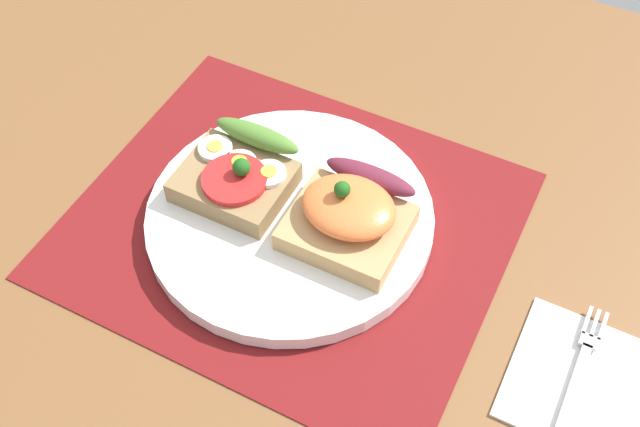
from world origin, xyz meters
TOP-DOWN VIEW (x-y plane):
  - ground_plane at (0.00, 0.00)cm, footprint 120.00×90.00cm
  - placemat at (0.00, 0.00)cm, footprint 37.77×32.42cm
  - plate at (0.00, 0.00)cm, footprint 25.57×25.57cm
  - sandwich_egg_tomato at (-5.51, 0.59)cm, footprint 9.62×9.36cm
  - sandwich_salmon at (5.51, 0.61)cm, footprint 9.89×9.98cm
  - napkin at (27.77, -3.40)cm, footprint 11.48×11.58cm
  - fork at (27.05, -3.11)cm, footprint 1.62×13.67cm

SIDE VIEW (x-z plane):
  - ground_plane at x=0.00cm, z-range -3.20..0.00cm
  - placemat at x=0.00cm, z-range 0.00..0.30cm
  - napkin at x=27.77cm, z-range 0.00..0.60cm
  - fork at x=27.05cm, z-range 0.60..0.92cm
  - plate at x=0.00cm, z-range 0.30..1.85cm
  - sandwich_egg_tomato at x=-5.51cm, z-range 1.28..5.66cm
  - sandwich_salmon at x=5.51cm, z-range 1.04..6.87cm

